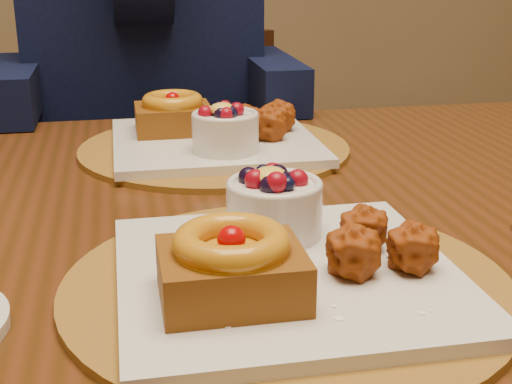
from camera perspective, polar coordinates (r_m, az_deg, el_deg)
dining_table at (r=0.83m, az=-1.12°, el=-5.86°), size 1.60×0.90×0.76m
place_setting_near at (r=0.60m, az=2.18°, el=-5.51°), size 0.38×0.38×0.09m
place_setting_far at (r=1.00m, az=-3.47°, el=4.54°), size 0.38×0.38×0.09m
chair_far at (r=1.69m, az=-2.70°, el=-0.60°), size 0.52×0.52×0.84m
diner at (r=1.40m, az=-9.22°, el=14.62°), size 0.53×0.51×0.87m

